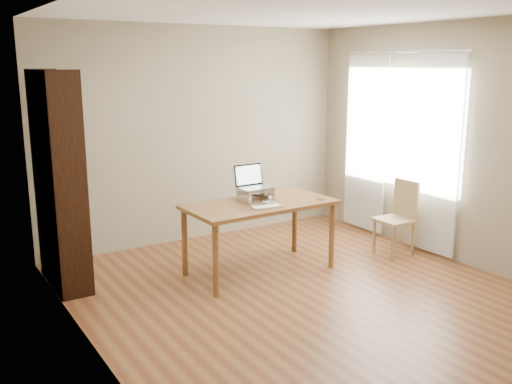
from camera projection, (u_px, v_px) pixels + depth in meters
name	position (u px, v px, depth m)	size (l,w,h in m)	color
room	(312.00, 160.00, 5.12)	(4.04, 4.54, 2.64)	#5F2F19
bookshelf	(60.00, 181.00, 5.48)	(0.30, 0.90, 2.10)	black
curtains	(398.00, 148.00, 6.78)	(0.03, 1.90, 2.25)	white
desk	(260.00, 211.00, 5.89)	(1.55, 0.80, 0.75)	brown
laptop_stand	(255.00, 193.00, 5.91)	(0.32, 0.25, 0.13)	silver
laptop	(252.00, 182.00, 5.94)	(0.34, 0.28, 0.24)	silver
keyboard	(267.00, 207.00, 5.65)	(0.32, 0.17, 0.02)	silver
coaster	(320.00, 199.00, 6.00)	(0.09, 0.09, 0.01)	brown
cat	(256.00, 194.00, 5.96)	(0.24, 0.48, 0.14)	#4D433C
chair	(399.00, 215.00, 6.51)	(0.38, 0.38, 0.85)	#9E8655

